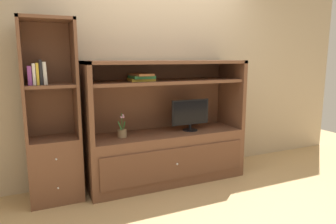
# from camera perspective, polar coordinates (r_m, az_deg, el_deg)

# --- Properties ---
(ground_plane) EXTENTS (8.00, 8.00, 0.00)m
(ground_plane) POSITION_cam_1_polar(r_m,az_deg,el_deg) (3.49, 2.45, -14.78)
(ground_plane) COLOR tan
(painted_rear_wall) EXTENTS (6.00, 0.10, 2.80)m
(painted_rear_wall) POSITION_cam_1_polar(r_m,az_deg,el_deg) (3.85, -2.49, 9.09)
(painted_rear_wall) COLOR tan
(painted_rear_wall) RESTS_ON ground_plane
(media_console) EXTENTS (1.88, 0.59, 1.44)m
(media_console) POSITION_cam_1_polar(r_m,az_deg,el_deg) (3.67, -0.36, -5.81)
(media_console) COLOR brown
(media_console) RESTS_ON ground_plane
(tv_monitor) EXTENTS (0.48, 0.18, 0.38)m
(tv_monitor) POSITION_cam_1_polar(r_m,az_deg,el_deg) (3.68, 4.18, -0.35)
(tv_monitor) COLOR black
(tv_monitor) RESTS_ON media_console
(potted_plant) EXTENTS (0.10, 0.10, 0.27)m
(potted_plant) POSITION_cam_1_polar(r_m,az_deg,el_deg) (3.43, -8.55, -3.77)
(potted_plant) COLOR #8C7251
(potted_plant) RESTS_ON media_console
(magazine_stack) EXTENTS (0.28, 0.34, 0.08)m
(magazine_stack) POSITION_cam_1_polar(r_m,az_deg,el_deg) (3.42, -5.05, 6.49)
(magazine_stack) COLOR gold
(magazine_stack) RESTS_ON media_console
(bookshelf_tall) EXTENTS (0.52, 0.39, 1.85)m
(bookshelf_tall) POSITION_cam_1_polar(r_m,az_deg,el_deg) (3.35, -20.51, -5.64)
(bookshelf_tall) COLOR brown
(bookshelf_tall) RESTS_ON ground_plane
(upright_book_row) EXTENTS (0.17, 0.17, 0.24)m
(upright_book_row) POSITION_cam_1_polar(r_m,az_deg,el_deg) (3.23, -23.25, 6.57)
(upright_book_row) COLOR purple
(upright_book_row) RESTS_ON bookshelf_tall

